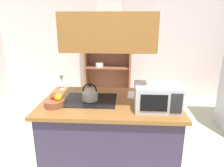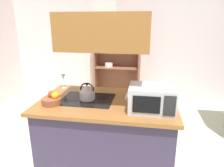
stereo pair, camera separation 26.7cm
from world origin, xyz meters
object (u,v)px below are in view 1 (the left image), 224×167
dish_cabinet (108,63)px  kettle (90,93)px  cutting_board (142,95)px  fruit_bowl (55,102)px  wine_glass_on_counter (61,79)px  microwave (157,97)px

dish_cabinet → kettle: size_ratio=9.59×
cutting_board → fruit_bowl: (-0.96, -0.36, 0.04)m
wine_glass_on_counter → dish_cabinet: bearing=77.5°
dish_cabinet → wine_glass_on_counter: bearing=-102.5°
dish_cabinet → cutting_board: dish_cabinet is taller
dish_cabinet → kettle: dish_cabinet is taller
microwave → dish_cabinet: bearing=105.4°
wine_glass_on_counter → kettle: bearing=-39.6°
fruit_bowl → cutting_board: bearing=20.9°
microwave → fruit_bowl: size_ratio=2.09×
kettle → wine_glass_on_counter: (-0.44, 0.36, 0.07)m
microwave → wine_glass_on_counter: bearing=154.7°
microwave → fruit_bowl: microwave is taller
fruit_bowl → wine_glass_on_counter: bearing=99.3°
cutting_board → fruit_bowl: fruit_bowl is taller
kettle → microwave: (0.73, -0.19, 0.04)m
dish_cabinet → fruit_bowl: size_ratio=8.78×
dish_cabinet → kettle: 2.41m
wine_glass_on_counter → microwave: bearing=-25.3°
dish_cabinet → wine_glass_on_counter: dish_cabinet is taller
dish_cabinet → microwave: dish_cabinet is taller
cutting_board → dish_cabinet: bearing=104.8°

